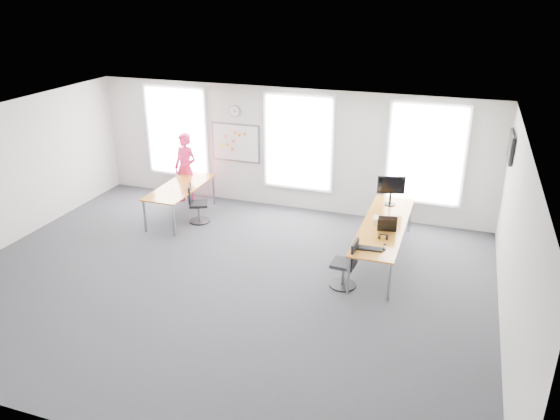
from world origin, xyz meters
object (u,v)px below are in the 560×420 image
at_px(desk_right, 384,227).
at_px(keyboard, 369,249).
at_px(chair_left, 196,206).
at_px(person, 186,169).
at_px(headphones, 383,237).
at_px(chair_right, 346,266).
at_px(monitor, 391,188).
at_px(desk_left, 180,189).

relative_size(desk_right, keyboard, 6.62).
height_order(desk_right, chair_left, chair_left).
xyz_separation_m(person, headphones, (5.35, -2.22, -0.08)).
height_order(chair_right, headphones, chair_right).
bearing_deg(headphones, chair_right, -151.10).
bearing_deg(person, chair_left, -40.98).
xyz_separation_m(chair_right, keyboard, (0.38, 0.11, 0.37)).
distance_m(keyboard, monitor, 2.32).
relative_size(desk_left, chair_right, 2.28).
bearing_deg(desk_left, monitor, 5.44).
xyz_separation_m(keyboard, headphones, (0.17, 0.50, 0.04)).
relative_size(desk_left, chair_left, 2.33).
bearing_deg(chair_left, person, 12.79).
xyz_separation_m(desk_left, keyboard, (4.86, -1.82, 0.07)).
relative_size(keyboard, monitor, 0.73).
bearing_deg(headphones, person, 137.97).
bearing_deg(person, monitor, 6.70).
relative_size(chair_right, monitor, 1.44).
height_order(chair_left, person, person).
distance_m(chair_left, monitor, 4.52).
bearing_deg(keyboard, headphones, 65.56).
bearing_deg(chair_right, monitor, 173.29).
height_order(chair_left, monitor, monitor).
xyz_separation_m(chair_left, keyboard, (4.38, -1.68, 0.38)).
distance_m(person, keyboard, 5.86).
height_order(desk_right, person, person).
height_order(chair_left, headphones, chair_left).
xyz_separation_m(desk_right, chair_right, (-0.46, -1.31, -0.31)).
bearing_deg(desk_left, headphones, -14.66).
bearing_deg(chair_right, chair_left, -111.08).
xyz_separation_m(chair_left, headphones, (4.55, -1.18, 0.42)).
xyz_separation_m(desk_left, headphones, (5.02, -1.31, 0.10)).
xyz_separation_m(chair_right, monitor, (0.41, 2.39, 0.76)).
bearing_deg(person, headphones, -11.02).
relative_size(desk_right, person, 1.76).
bearing_deg(chair_right, headphones, 141.38).
bearing_deg(chair_right, keyboard, 109.17).
xyz_separation_m(desk_left, chair_left, (0.48, -0.14, -0.32)).
bearing_deg(keyboard, desk_left, 153.25).
bearing_deg(chair_right, desk_right, 163.65).
relative_size(desk_left, headphones, 11.59).
bearing_deg(chair_left, desk_right, -120.82).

